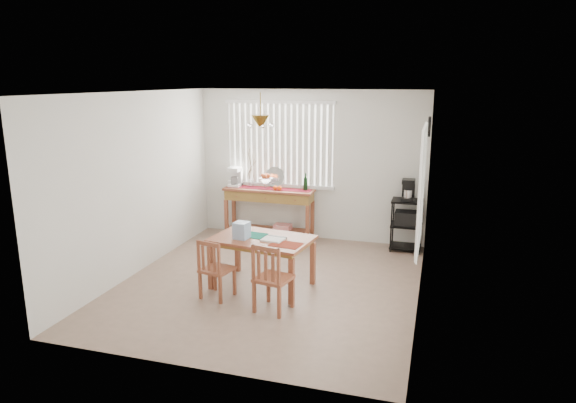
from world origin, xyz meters
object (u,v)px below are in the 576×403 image
(chair_left, at_px, (215,269))
(chair_right, at_px, (272,278))
(wire_cart, at_px, (407,220))
(sideboard, at_px, (270,201))
(cart_items, at_px, (408,190))
(dining_table, at_px, (262,243))

(chair_left, distance_m, chair_right, 0.84)
(chair_left, bearing_deg, wire_cart, 50.18)
(chair_left, xyz_separation_m, chair_right, (0.82, -0.17, 0.04))
(sideboard, bearing_deg, cart_items, 0.07)
(chair_left, bearing_deg, chair_right, -11.66)
(cart_items, relative_size, chair_right, 0.40)
(cart_items, height_order, chair_left, cart_items)
(chair_right, bearing_deg, wire_cart, 63.72)
(sideboard, xyz_separation_m, cart_items, (2.37, 0.00, 0.34))
(wire_cart, height_order, cart_items, cart_items)
(wire_cart, bearing_deg, dining_table, -129.71)
(cart_items, distance_m, chair_right, 3.21)
(sideboard, xyz_separation_m, dining_table, (0.61, -2.13, -0.06))
(wire_cart, xyz_separation_m, chair_right, (-1.39, -2.82, -0.09))
(sideboard, distance_m, wire_cart, 2.37)
(wire_cart, relative_size, cart_items, 2.43)
(chair_right, bearing_deg, cart_items, 63.79)
(wire_cart, height_order, dining_table, wire_cart)
(sideboard, xyz_separation_m, chair_right, (0.97, -2.83, -0.25))
(cart_items, distance_m, dining_table, 2.80)
(sideboard, xyz_separation_m, chair_left, (0.16, -2.66, -0.28))
(dining_table, bearing_deg, cart_items, 50.41)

